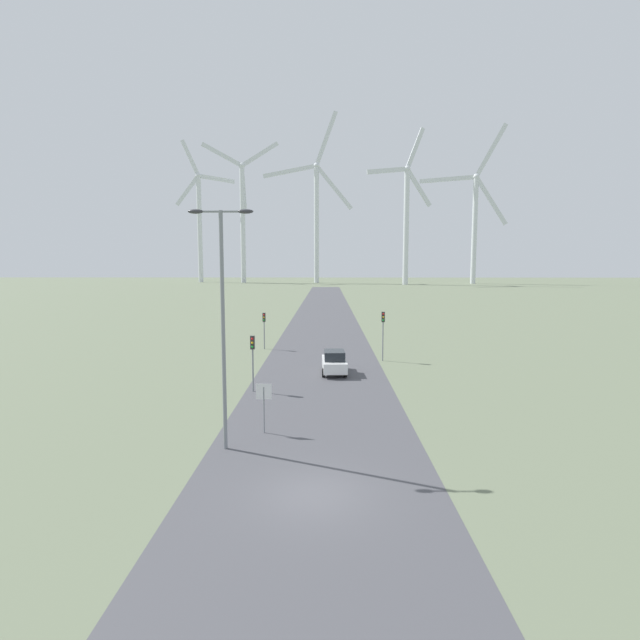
# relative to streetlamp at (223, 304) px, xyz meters

# --- Properties ---
(ground_plane) EXTENTS (600.00, 600.00, 0.00)m
(ground_plane) POSITION_rel_streetlamp_xyz_m (4.22, -4.54, -6.73)
(ground_plane) COLOR #667056
(road_surface) EXTENTS (10.00, 240.00, 0.01)m
(road_surface) POSITION_rel_streetlamp_xyz_m (4.22, 43.46, -6.73)
(road_surface) COLOR #47474C
(road_surface) RESTS_ON ground
(streetlamp) EXTENTS (2.90, 0.32, 10.92)m
(streetlamp) POSITION_rel_streetlamp_xyz_m (0.00, 0.00, 0.00)
(streetlamp) COLOR gray
(streetlamp) RESTS_ON ground
(stop_sign_near) EXTENTS (0.81, 0.07, 2.55)m
(stop_sign_near) POSITION_rel_streetlamp_xyz_m (1.52, 2.19, -4.95)
(stop_sign_near) COLOR gray
(stop_sign_near) RESTS_ON ground
(traffic_light_post_near_left) EXTENTS (0.28, 0.33, 3.78)m
(traffic_light_post_near_left) POSITION_rel_streetlamp_xyz_m (-0.26, 10.42, -3.96)
(traffic_light_post_near_left) COLOR gray
(traffic_light_post_near_left) RESTS_ON ground
(traffic_light_post_near_right) EXTENTS (0.28, 0.34, 4.35)m
(traffic_light_post_near_right) POSITION_rel_streetlamp_xyz_m (9.62, 21.25, -3.55)
(traffic_light_post_near_right) COLOR gray
(traffic_light_post_near_right) RESTS_ON ground
(traffic_light_post_mid_left) EXTENTS (0.28, 0.34, 3.67)m
(traffic_light_post_mid_left) POSITION_rel_streetlamp_xyz_m (-1.62, 27.25, -4.04)
(traffic_light_post_mid_left) COLOR gray
(traffic_light_post_mid_left) RESTS_ON ground
(car_approaching) EXTENTS (1.96, 4.17, 1.83)m
(car_approaching) POSITION_rel_streetlamp_xyz_m (5.27, 15.98, -5.82)
(car_approaching) COLOR white
(car_approaching) RESTS_ON ground
(wind_turbine_far_left) EXTENTS (25.87, 10.38, 64.97)m
(wind_turbine_far_left) POSITION_rel_streetlamp_xyz_m (-55.08, 213.68, 22.90)
(wind_turbine_far_left) COLOR silver
(wind_turbine_far_left) RESTS_ON ground
(wind_turbine_left) EXTENTS (33.71, 7.66, 63.72)m
(wind_turbine_left) POSITION_rel_streetlamp_xyz_m (-33.70, 207.16, 25.02)
(wind_turbine_left) COLOR silver
(wind_turbine_left) RESTS_ON ground
(wind_turbine_center) EXTENTS (40.53, 4.89, 75.39)m
(wind_turbine_center) POSITION_rel_streetlamp_xyz_m (-0.14, 205.86, 25.70)
(wind_turbine_center) COLOR silver
(wind_turbine_center) RESTS_ON ground
(wind_turbine_right) EXTENTS (27.92, 10.79, 63.78)m
(wind_turbine_right) POSITION_rel_streetlamp_xyz_m (37.08, 185.47, 21.86)
(wind_turbine_right) COLOR silver
(wind_turbine_right) RESTS_ON ground
(wind_turbine_far_right) EXTENTS (35.93, 10.58, 66.90)m
(wind_turbine_far_right) POSITION_rel_streetlamp_xyz_m (68.25, 196.52, 22.07)
(wind_turbine_far_right) COLOR silver
(wind_turbine_far_right) RESTS_ON ground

